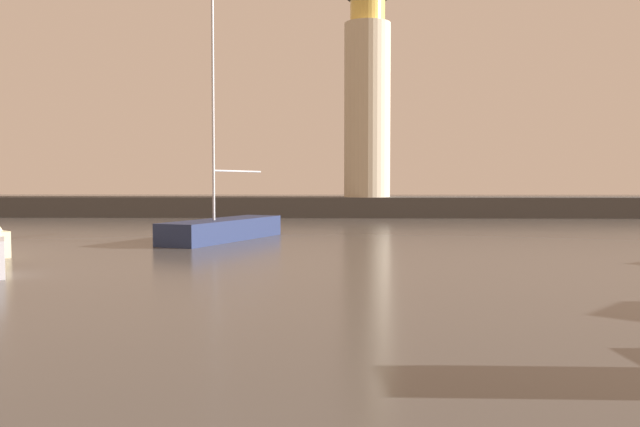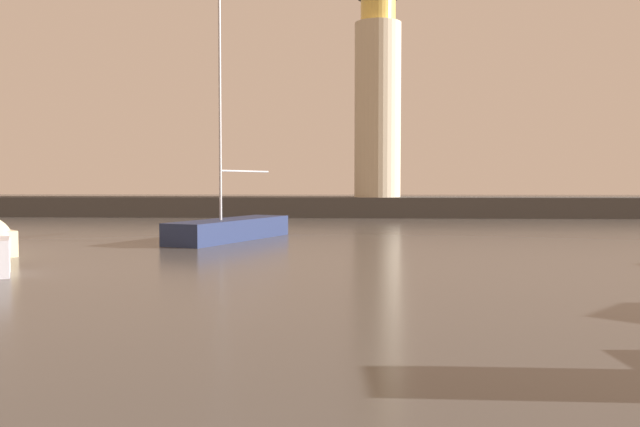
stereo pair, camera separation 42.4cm
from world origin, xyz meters
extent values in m
plane|color=#4C4742|center=(0.00, 24.94, 0.00)|extent=(220.00, 220.00, 0.00)
cube|color=#423F3D|center=(0.00, 49.88, 0.78)|extent=(76.16, 4.29, 1.55)
cylinder|color=beige|center=(2.61, 49.88, 8.25)|extent=(3.58, 3.58, 13.41)
cylinder|color=#F2CC59|center=(2.61, 49.88, 15.90)|extent=(2.68, 2.68, 1.88)
cube|color=#1E284C|center=(-5.04, 28.94, 0.50)|extent=(4.83, 8.27, 1.00)
cylinder|color=#B7B7BC|center=(-5.34, 28.19, 7.34)|extent=(0.12, 0.12, 12.70)
cylinder|color=#B7B7BC|center=(-4.51, 30.26, 3.28)|extent=(1.74, 4.18, 0.09)
camera|label=1|loc=(0.46, -2.57, 2.81)|focal=37.66mm
camera|label=2|loc=(0.89, -2.55, 2.81)|focal=37.66mm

